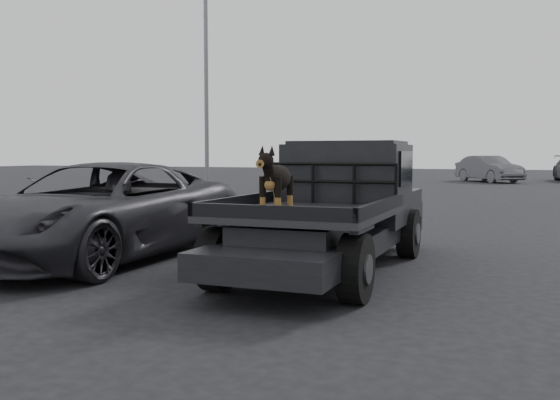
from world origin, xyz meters
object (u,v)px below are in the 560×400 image
at_px(flatbed_ute, 329,238).
at_px(distant_car_a, 489,169).
at_px(dog, 277,183).
at_px(floodlight_near, 206,6).
at_px(parked_suv, 100,211).

relative_size(flatbed_ute, distant_car_a, 1.19).
height_order(dog, floodlight_near, floodlight_near).
bearing_deg(parked_suv, flatbed_ute, 5.86).
bearing_deg(dog, floodlight_near, 120.55).
bearing_deg(dog, flatbed_ute, 88.92).
distance_m(parked_suv, distant_car_a, 29.64).
distance_m(distant_car_a, floodlight_near, 18.58).
xyz_separation_m(flatbed_ute, distant_car_a, (0.45, 29.01, 0.29)).
bearing_deg(dog, distant_car_a, 89.10).
distance_m(flatbed_ute, floodlight_near, 20.19).
xyz_separation_m(parked_suv, floodlight_near, (-6.82, 16.03, 7.11)).
bearing_deg(flatbed_ute, dog, -91.08).
xyz_separation_m(distant_car_a, floodlight_near, (-10.81, -13.34, 7.10)).
bearing_deg(distant_car_a, dog, -129.12).
relative_size(flatbed_ute, dog, 7.30).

